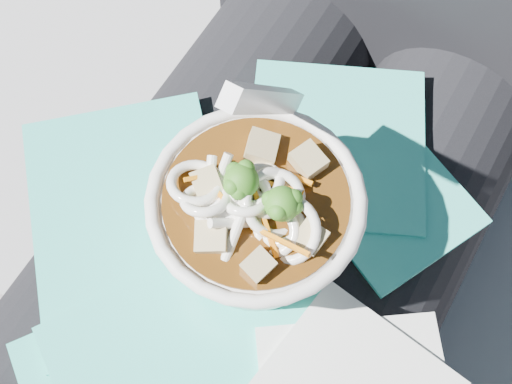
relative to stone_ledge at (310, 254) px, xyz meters
The scene contains 5 objects.
stone_ledge is the anchor object (origin of this frame).
lap 0.35m from the stone_ledge, 90.00° to the right, with size 0.32×0.48×0.16m.
person_body 0.34m from the stone_ledge, 90.00° to the right, with size 0.34×0.94×1.02m.
plastic_bag 0.44m from the stone_ledge, 89.05° to the right, with size 0.37×0.43×0.01m.
udon_bowl 0.48m from the stone_ledge, 86.47° to the right, with size 0.16×0.16×0.19m.
Camera 1 is at (0.10, -0.17, 1.12)m, focal length 50.00 mm.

